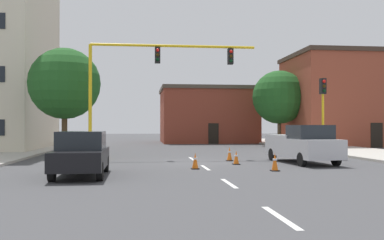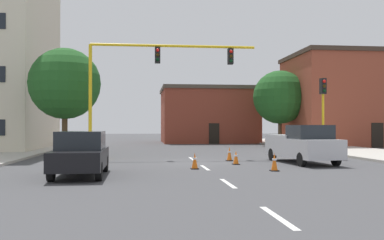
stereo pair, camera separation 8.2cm
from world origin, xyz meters
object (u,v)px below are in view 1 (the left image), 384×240
(traffic_light_pole_right, at_px, (323,99))
(traffic_cone_roadside_c, at_px, (236,158))
(tree_left_near, at_px, (65,84))
(traffic_cone_roadside_b, at_px, (275,162))
(tree_right_far, at_px, (279,97))
(sedan_black_near_left, at_px, (82,153))
(traffic_signal_gantry, at_px, (116,119))
(traffic_cone_roadside_d, at_px, (195,161))
(traffic_cone_roadside_a, at_px, (230,154))
(pickup_truck_silver, at_px, (303,144))

(traffic_light_pole_right, xyz_separation_m, traffic_cone_roadside_c, (-6.09, -3.51, -3.18))
(tree_left_near, height_order, traffic_cone_roadside_b, tree_left_near)
(tree_right_far, height_order, sedan_black_near_left, tree_right_far)
(traffic_signal_gantry, bearing_deg, traffic_light_pole_right, -4.77)
(traffic_light_pole_right, bearing_deg, traffic_cone_roadside_d, -146.56)
(traffic_cone_roadside_a, distance_m, traffic_cone_roadside_d, 5.01)
(traffic_signal_gantry, distance_m, sedan_black_near_left, 8.98)
(tree_left_near, relative_size, pickup_truck_silver, 1.25)
(traffic_cone_roadside_a, xyz_separation_m, traffic_cone_roadside_c, (-0.13, -2.31, -0.04))
(tree_right_far, relative_size, traffic_cone_roadside_a, 9.33)
(traffic_cone_roadside_b, bearing_deg, traffic_cone_roadside_d, 159.82)
(tree_left_near, bearing_deg, traffic_light_pole_right, -13.20)
(traffic_cone_roadside_d, bearing_deg, traffic_light_pole_right, 33.44)
(sedan_black_near_left, bearing_deg, traffic_cone_roadside_d, 25.34)
(traffic_signal_gantry, bearing_deg, traffic_cone_roadside_c, -35.92)
(tree_right_far, distance_m, traffic_cone_roadside_d, 24.61)
(tree_left_near, relative_size, traffic_cone_roadside_a, 8.87)
(tree_left_near, bearing_deg, traffic_cone_roadside_c, -36.70)
(tree_right_far, distance_m, sedan_black_near_left, 28.78)
(traffic_cone_roadside_d, bearing_deg, tree_left_near, 128.35)
(pickup_truck_silver, relative_size, traffic_cone_roadside_d, 7.42)
(pickup_truck_silver, height_order, traffic_cone_roadside_b, pickup_truck_silver)
(traffic_light_pole_right, bearing_deg, traffic_cone_roadside_a, -168.62)
(tree_right_far, bearing_deg, tree_left_near, -145.88)
(tree_left_near, bearing_deg, pickup_truck_silver, -27.24)
(traffic_cone_roadside_b, xyz_separation_m, traffic_cone_roadside_c, (-0.98, 3.28, -0.04))
(traffic_cone_roadside_b, bearing_deg, pickup_truck_silver, 54.14)
(sedan_black_near_left, height_order, traffic_cone_roadside_a, sedan_black_near_left)
(traffic_signal_gantry, xyz_separation_m, traffic_cone_roadside_d, (3.93, -6.59, -1.98))
(traffic_signal_gantry, relative_size, traffic_cone_roadside_d, 14.39)
(traffic_cone_roadside_b, height_order, traffic_cone_roadside_c, traffic_cone_roadside_b)
(tree_left_near, bearing_deg, tree_right_far, 34.12)
(traffic_light_pole_right, xyz_separation_m, sedan_black_near_left, (-13.14, -7.80, -2.64))
(tree_left_near, height_order, traffic_cone_roadside_a, tree_left_near)
(traffic_light_pole_right, relative_size, traffic_cone_roadside_b, 6.15)
(sedan_black_near_left, relative_size, traffic_cone_roadside_c, 6.41)
(traffic_light_pole_right, xyz_separation_m, traffic_cone_roadside_a, (-5.96, -1.20, -3.14))
(traffic_signal_gantry, height_order, sedan_black_near_left, traffic_signal_gantry)
(traffic_cone_roadside_b, bearing_deg, traffic_light_pole_right, 53.00)
(pickup_truck_silver, distance_m, traffic_cone_roadside_d, 6.45)
(traffic_signal_gantry, height_order, tree_right_far, tree_right_far)
(traffic_cone_roadside_d, bearing_deg, sedan_black_near_left, -154.66)
(traffic_cone_roadside_c, bearing_deg, traffic_cone_roadside_a, 86.83)
(tree_left_near, relative_size, traffic_cone_roadside_b, 8.90)
(traffic_cone_roadside_a, bearing_deg, tree_left_near, 153.43)
(pickup_truck_silver, height_order, traffic_cone_roadside_a, pickup_truck_silver)
(traffic_cone_roadside_d, bearing_deg, traffic_cone_roadside_b, -20.18)
(tree_right_far, relative_size, pickup_truck_silver, 1.32)
(traffic_cone_roadside_d, bearing_deg, tree_right_far, 63.21)
(tree_left_near, xyz_separation_m, traffic_cone_roadside_a, (9.79, -4.90, -4.27))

